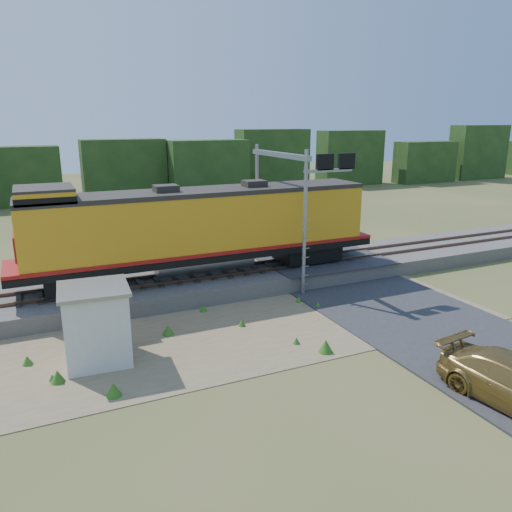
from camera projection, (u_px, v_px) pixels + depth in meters
name	position (u px, v px, depth m)	size (l,w,h in m)	color
ground	(256.00, 332.00, 20.96)	(140.00, 140.00, 0.00)	#475123
ballast	(209.00, 282.00, 26.12)	(70.00, 5.00, 0.80)	slate
rails	(208.00, 273.00, 25.99)	(70.00, 1.54, 0.16)	brown
dirt_shoulder	(207.00, 335.00, 20.59)	(26.00, 8.00, 0.03)	#8C7754
road	(380.00, 300.00, 24.41)	(7.00, 66.00, 0.86)	#38383A
tree_line_north	(109.00, 173.00, 53.46)	(130.00, 3.00, 6.50)	#1B3613
weed_clumps	(175.00, 346.00, 19.64)	(15.00, 6.20, 0.56)	#33671D
locomotive	(199.00, 228.00, 25.16)	(18.71, 2.85, 4.83)	black
shed	(96.00, 324.00, 18.06)	(2.58, 2.58, 2.88)	silver
signal_gantry	(291.00, 183.00, 25.99)	(2.88, 6.20, 7.25)	gray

